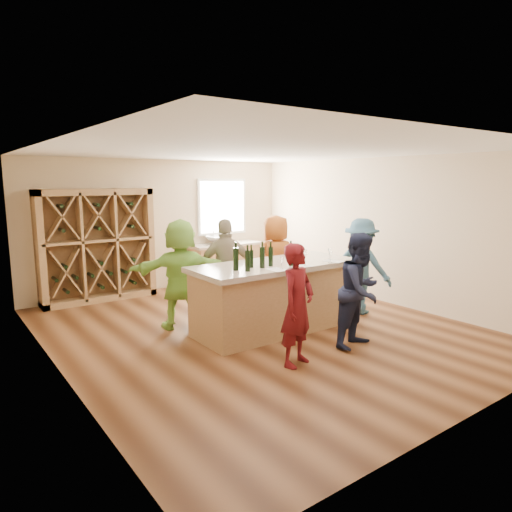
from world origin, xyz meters
TOP-DOWN VIEW (x-y plane):
  - floor at (0.00, 0.00)m, footprint 6.00×7.00m
  - ceiling at (0.00, 0.00)m, footprint 6.00×7.00m
  - wall_back at (0.00, 3.55)m, footprint 6.00×0.10m
  - wall_front at (0.00, -3.55)m, footprint 6.00×0.10m
  - wall_left at (-3.05, 0.00)m, footprint 0.10×7.00m
  - wall_right at (3.05, 0.00)m, footprint 0.10×7.00m
  - window_frame at (1.50, 3.47)m, footprint 1.30×0.06m
  - window_pane at (1.50, 3.44)m, footprint 1.18×0.01m
  - wine_rack at (-1.50, 3.27)m, footprint 2.20×0.45m
  - back_counter_base at (1.40, 3.20)m, footprint 1.60×0.58m
  - back_counter_top at (1.40, 3.20)m, footprint 1.70×0.62m
  - sink at (1.20, 3.20)m, footprint 0.54×0.54m
  - faucet at (1.20, 3.38)m, footprint 0.02×0.02m
  - tasting_counter_base at (0.21, -0.18)m, footprint 2.60×1.00m
  - tasting_counter_top at (0.21, -0.18)m, footprint 2.72×1.12m
  - wine_bottle_a at (-0.63, -0.30)m, footprint 0.09×0.09m
  - wine_bottle_b at (-0.53, -0.46)m, footprint 0.09×0.09m
  - wine_bottle_c at (-0.32, -0.26)m, footprint 0.07×0.07m
  - wine_bottle_d at (-0.21, -0.37)m, footprint 0.08×0.08m
  - wine_bottle_e at (-0.02, -0.34)m, footprint 0.09×0.09m
  - wine_glass_a at (-0.04, -0.63)m, footprint 0.07×0.07m
  - wine_glass_b at (0.43, -0.61)m, footprint 0.09×0.09m
  - wine_glass_c at (0.91, -0.67)m, footprint 0.08×0.08m
  - wine_glass_d at (0.66, -0.35)m, footprint 0.09×0.09m
  - wine_glass_e at (1.13, -0.43)m, footprint 0.08×0.08m
  - tasting_menu_a at (-0.12, -0.61)m, footprint 0.23×0.31m
  - tasting_menu_b at (0.41, -0.60)m, footprint 0.24×0.31m
  - tasting_menu_c at (1.04, -0.61)m, footprint 0.30×0.35m
  - person_near_left at (-0.45, -1.45)m, footprint 0.68×0.59m
  - person_near_right at (0.71, -1.48)m, footprint 0.87×0.60m
  - person_server at (2.01, -0.35)m, footprint 0.84×1.21m
  - person_far_mid at (-0.08, 0.82)m, footprint 1.13×0.86m
  - person_far_right at (0.98, 0.79)m, footprint 0.91×0.66m
  - person_far_left at (-0.95, 0.80)m, footprint 1.74×1.14m
  - wine_bottle_f at (0.26, -0.48)m, footprint 0.07×0.07m

SIDE VIEW (x-z plane):
  - floor at x=0.00m, z-range -0.10..0.00m
  - back_counter_base at x=1.40m, z-range 0.00..0.86m
  - tasting_counter_base at x=0.21m, z-range 0.00..1.00m
  - person_near_left at x=-0.45m, z-range 0.00..1.59m
  - person_near_right at x=0.71m, z-range 0.00..1.64m
  - person_server at x=2.01m, z-range 0.00..1.70m
  - person_far_mid at x=-0.08m, z-range 0.00..1.72m
  - person_far_right at x=0.98m, z-range 0.00..1.74m
  - person_far_left at x=-0.95m, z-range 0.00..1.77m
  - back_counter_top at x=1.40m, z-range 0.86..0.92m
  - sink at x=1.20m, z-range 0.92..1.11m
  - tasting_counter_top at x=0.21m, z-range 1.00..1.08m
  - faucet at x=1.20m, z-range 0.92..1.22m
  - tasting_menu_a at x=-0.12m, z-range 1.08..1.08m
  - tasting_menu_b at x=0.41m, z-range 1.08..1.08m
  - tasting_menu_c at x=1.04m, z-range 1.08..1.08m
  - wine_rack at x=-1.50m, z-range 0.00..2.20m
  - wine_glass_e at x=1.13m, z-range 1.08..1.25m
  - wine_glass_a at x=-0.04m, z-range 1.08..1.25m
  - wine_glass_c at x=0.91m, z-range 1.08..1.25m
  - wine_glass_b at x=0.43m, z-range 1.08..1.27m
  - wine_glass_d at x=0.66m, z-range 1.08..1.27m
  - wine_bottle_c at x=-0.32m, z-range 1.08..1.35m
  - wine_bottle_e at x=-0.02m, z-range 1.08..1.38m
  - wine_bottle_f at x=0.26m, z-range 1.08..1.38m
  - wine_bottle_b at x=-0.53m, z-range 1.08..1.38m
  - wine_bottle_d at x=-0.21m, z-range 1.08..1.39m
  - wine_bottle_a at x=-0.63m, z-range 1.08..1.41m
  - wall_back at x=0.00m, z-range 0.00..2.80m
  - wall_front at x=0.00m, z-range 0.00..2.80m
  - wall_left at x=-3.05m, z-range 0.00..2.80m
  - wall_right at x=3.05m, z-range 0.00..2.80m
  - window_frame at x=1.50m, z-range 1.10..2.40m
  - window_pane at x=1.50m, z-range 1.16..2.34m
  - ceiling at x=0.00m, z-range 2.80..2.90m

